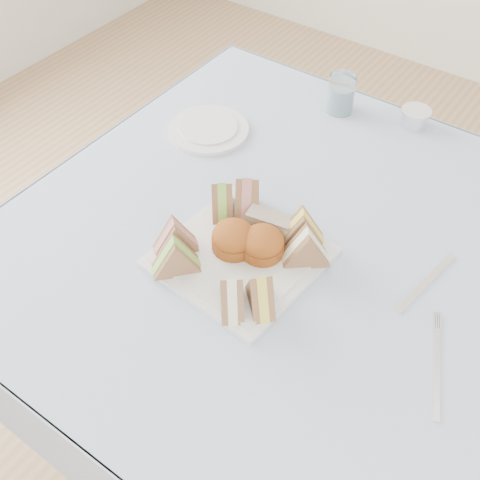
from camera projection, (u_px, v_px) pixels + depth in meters
The scene contains 20 objects.
floor at pixel (274, 425), 1.65m from camera, with size 4.00×4.00×0.00m, color #9E7751.
table at pixel (281, 351), 1.38m from camera, with size 0.90×0.90×0.74m, color brown.
tablecloth at pixel (291, 241), 1.11m from camera, with size 1.02×1.02×0.01m, color #A2AFCB.
serving_plate at pixel (240, 257), 1.07m from camera, with size 0.26×0.26×0.01m, color silver.
sandwich_fl_a at pixel (175, 235), 1.05m from camera, with size 0.08×0.04×0.07m, color brown, non-canonical shape.
sandwich_fl_b at pixel (175, 254), 1.02m from camera, with size 0.08×0.04×0.08m, color brown, non-canonical shape.
sandwich_fr_a at pixel (261, 291), 0.97m from camera, with size 0.08×0.04×0.07m, color brown, non-canonical shape.
sandwich_fr_b at pixel (232, 293), 0.97m from camera, with size 0.08×0.04×0.07m, color brown, non-canonical shape.
sandwich_bl_a at pixel (222, 198), 1.12m from camera, with size 0.08×0.04×0.07m, color brown, non-canonical shape.
sandwich_bl_b at pixel (247, 195), 1.12m from camera, with size 0.09×0.04×0.08m, color brown, non-canonical shape.
sandwich_br_a at pixel (306, 246), 1.03m from camera, with size 0.09×0.04×0.08m, color brown, non-canonical shape.
sandwich_br_b at pixel (302, 227), 1.06m from camera, with size 0.08×0.04×0.07m, color brown, non-canonical shape.
scone_left at pixel (234, 238), 1.06m from camera, with size 0.08×0.08×0.05m, color brown.
scone_right at pixel (263, 243), 1.05m from camera, with size 0.08×0.08×0.05m, color brown.
pastry_slice at pixel (270, 224), 1.09m from camera, with size 0.09×0.03×0.04m, color #C1AC8C.
side_plate at pixel (209, 130), 1.33m from camera, with size 0.18×0.18×0.01m, color silver.
water_glass at pixel (341, 94), 1.36m from camera, with size 0.06×0.06×0.09m, color white.
tea_strainer at pixel (415, 119), 1.34m from camera, with size 0.07×0.07×0.04m, color white.
knife at pixel (426, 283), 1.04m from camera, with size 0.01×0.18×0.00m, color white.
fork at pixel (437, 373), 0.92m from camera, with size 0.01×0.16×0.00m, color white.
Camera 1 is at (0.37, -0.67, 1.55)m, focal length 45.00 mm.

